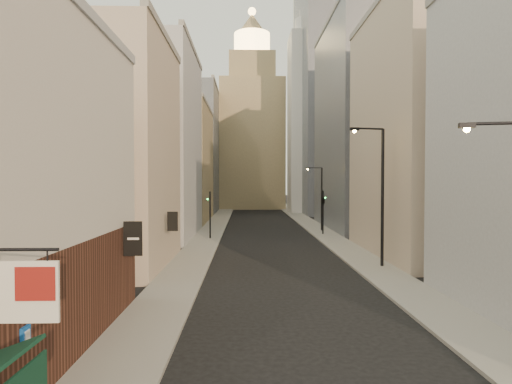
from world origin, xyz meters
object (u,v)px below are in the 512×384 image
at_px(streetlamp_mid, 379,188).
at_px(traffic_light_right, 323,200).
at_px(white_tower, 310,116).
at_px(traffic_light_left, 210,207).
at_px(streetlamp_far, 320,195).
at_px(clock_tower, 252,130).

bearing_deg(streetlamp_mid, traffic_light_right, 79.86).
height_order(white_tower, traffic_light_right, white_tower).
distance_m(white_tower, traffic_light_left, 44.19).
relative_size(streetlamp_mid, traffic_light_left, 1.95).
bearing_deg(traffic_light_right, streetlamp_far, -109.26).
height_order(white_tower, streetlamp_far, white_tower).
xyz_separation_m(streetlamp_mid, traffic_light_right, (-0.64, 18.08, -1.68)).
height_order(streetlamp_mid, traffic_light_right, streetlamp_mid).
bearing_deg(streetlamp_mid, clock_tower, 84.53).
bearing_deg(clock_tower, traffic_light_left, -95.60).
xyz_separation_m(streetlamp_mid, streetlamp_far, (-0.38, 21.51, -1.17)).
distance_m(traffic_light_left, traffic_light_right, 12.79).
bearing_deg(streetlamp_far, streetlamp_mid, -70.39).
relative_size(streetlamp_far, traffic_light_left, 1.54).
relative_size(streetlamp_mid, traffic_light_right, 1.95).
bearing_deg(white_tower, clock_tower, 128.16).
distance_m(clock_tower, streetlamp_far, 48.03).
bearing_deg(white_tower, traffic_light_right, -96.12).
height_order(streetlamp_mid, traffic_light_left, streetlamp_mid).
relative_size(white_tower, streetlamp_far, 5.38).
bearing_deg(streetlamp_mid, white_tower, 74.47).
bearing_deg(traffic_light_left, streetlamp_mid, 133.74).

